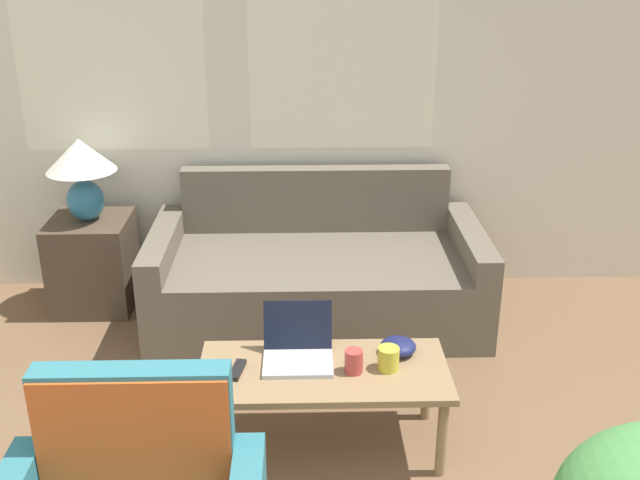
{
  "coord_description": "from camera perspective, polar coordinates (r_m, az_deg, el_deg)",
  "views": [
    {
      "loc": [
        0.35,
        -0.95,
        2.13
      ],
      "look_at": [
        0.44,
        2.39,
        0.75
      ],
      "focal_mm": 42.0,
      "sensor_mm": 36.0,
      "label": 1
    }
  ],
  "objects": [
    {
      "name": "side_table",
      "position": [
        4.72,
        -16.88,
        -1.68
      ],
      "size": [
        0.46,
        0.46,
        0.56
      ],
      "color": "#4C3D2D",
      "rests_on": "ground_plane"
    },
    {
      "name": "cup_navy",
      "position": [
        3.23,
        5.24,
        -8.99
      ],
      "size": [
        0.09,
        0.09,
        0.1
      ],
      "color": "gold",
      "rests_on": "coffee_table"
    },
    {
      "name": "cup_yellow",
      "position": [
        3.2,
        2.59,
        -9.22
      ],
      "size": [
        0.08,
        0.08,
        0.1
      ],
      "color": "#B23D38",
      "rests_on": "coffee_table"
    },
    {
      "name": "wall_back",
      "position": [
        4.58,
        -6.04,
        11.94
      ],
      "size": [
        6.42,
        0.06,
        2.6
      ],
      "color": "silver",
      "rests_on": "ground_plane"
    },
    {
      "name": "snack_bowl",
      "position": [
        3.35,
        5.98,
        -8.07
      ],
      "size": [
        0.16,
        0.16,
        0.07
      ],
      "color": "#191E4C",
      "rests_on": "coffee_table"
    },
    {
      "name": "laptop",
      "position": [
        3.28,
        -1.7,
        -8.29
      ],
      "size": [
        0.3,
        0.28,
        0.23
      ],
      "color": "#B7B7BC",
      "rests_on": "coffee_table"
    },
    {
      "name": "coffee_table",
      "position": [
        3.27,
        0.28,
        -10.46
      ],
      "size": [
        1.07,
        0.5,
        0.4
      ],
      "color": "#8E704C",
      "rests_on": "ground_plane"
    },
    {
      "name": "table_lamp",
      "position": [
        4.52,
        -17.72,
        5.3
      ],
      "size": [
        0.4,
        0.4,
        0.49
      ],
      "color": "teal",
      "rests_on": "side_table"
    },
    {
      "name": "couch",
      "position": [
        4.43,
        -0.23,
        -2.69
      ],
      "size": [
        1.91,
        0.94,
        0.81
      ],
      "color": "#665B4C",
      "rests_on": "ground_plane"
    },
    {
      "name": "tv_remote",
      "position": [
        3.24,
        -6.33,
        -9.82
      ],
      "size": [
        0.07,
        0.16,
        0.02
      ],
      "color": "black",
      "rests_on": "coffee_table"
    }
  ]
}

